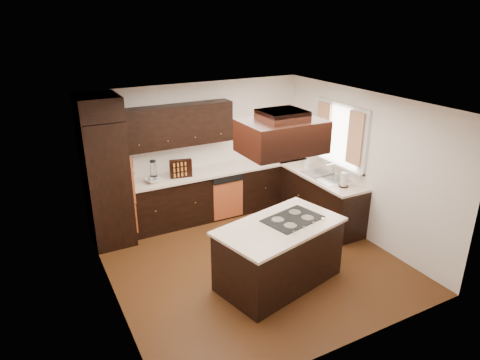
# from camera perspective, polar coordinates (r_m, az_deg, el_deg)

# --- Properties ---
(floor) EXTENTS (4.20, 4.20, 0.02)m
(floor) POSITION_cam_1_polar(r_m,az_deg,el_deg) (6.86, 1.64, -10.85)
(floor) COLOR #5C3316
(floor) RESTS_ON ground
(ceiling) EXTENTS (4.20, 4.20, 0.02)m
(ceiling) POSITION_cam_1_polar(r_m,az_deg,el_deg) (5.91, 1.90, 10.28)
(ceiling) COLOR silver
(ceiling) RESTS_ON ground
(wall_back) EXTENTS (4.20, 0.02, 2.50)m
(wall_back) POSITION_cam_1_polar(r_m,az_deg,el_deg) (8.06, -5.68, 4.02)
(wall_back) COLOR silver
(wall_back) RESTS_ON ground
(wall_front) EXTENTS (4.20, 0.02, 2.50)m
(wall_front) POSITION_cam_1_polar(r_m,az_deg,el_deg) (4.76, 14.61, -9.71)
(wall_front) COLOR silver
(wall_front) RESTS_ON ground
(wall_left) EXTENTS (0.02, 4.20, 2.50)m
(wall_left) POSITION_cam_1_polar(r_m,az_deg,el_deg) (5.62, -17.34, -4.91)
(wall_left) COLOR silver
(wall_left) RESTS_ON ground
(wall_right) EXTENTS (0.02, 4.20, 2.50)m
(wall_right) POSITION_cam_1_polar(r_m,az_deg,el_deg) (7.48, 15.96, 1.87)
(wall_right) COLOR silver
(wall_right) RESTS_ON ground
(oven_column) EXTENTS (0.65, 0.75, 2.12)m
(oven_column) POSITION_cam_1_polar(r_m,az_deg,el_deg) (7.30, -17.33, -0.38)
(oven_column) COLOR black
(oven_column) RESTS_ON floor
(wall_oven_face) EXTENTS (0.05, 0.62, 0.78)m
(wall_oven_face) POSITION_cam_1_polar(r_m,az_deg,el_deg) (7.34, -14.73, 0.53)
(wall_oven_face) COLOR #BF572D
(wall_oven_face) RESTS_ON oven_column
(base_cabinets_back) EXTENTS (2.93, 0.60, 0.88)m
(base_cabinets_back) POSITION_cam_1_polar(r_m,az_deg,el_deg) (8.09, -4.40, -2.01)
(base_cabinets_back) COLOR black
(base_cabinets_back) RESTS_ON floor
(base_cabinets_right) EXTENTS (0.60, 2.40, 0.88)m
(base_cabinets_right) POSITION_cam_1_polar(r_m,az_deg,el_deg) (8.21, 9.55, -1.89)
(base_cabinets_right) COLOR black
(base_cabinets_right) RESTS_ON floor
(countertop_back) EXTENTS (2.93, 0.63, 0.04)m
(countertop_back) POSITION_cam_1_polar(r_m,az_deg,el_deg) (7.91, -4.45, 1.01)
(countertop_back) COLOR beige
(countertop_back) RESTS_ON base_cabinets_back
(countertop_right) EXTENTS (0.63, 2.40, 0.04)m
(countertop_right) POSITION_cam_1_polar(r_m,az_deg,el_deg) (8.03, 9.66, 1.10)
(countertop_right) COLOR beige
(countertop_right) RESTS_ON base_cabinets_right
(upper_cabinets) EXTENTS (2.00, 0.34, 0.72)m
(upper_cabinets) POSITION_cam_1_polar(r_m,az_deg,el_deg) (7.60, -8.32, 7.21)
(upper_cabinets) COLOR black
(upper_cabinets) RESTS_ON wall_back
(dishwasher_front) EXTENTS (0.60, 0.05, 0.72)m
(dishwasher_front) POSITION_cam_1_polar(r_m,az_deg,el_deg) (7.97, -1.61, -2.65)
(dishwasher_front) COLOR #BF572D
(dishwasher_front) RESTS_ON floor
(window_frame) EXTENTS (0.06, 1.32, 1.12)m
(window_frame) POSITION_cam_1_polar(r_m,az_deg,el_deg) (7.72, 13.27, 5.85)
(window_frame) COLOR silver
(window_frame) RESTS_ON wall_right
(window_pane) EXTENTS (0.00, 1.20, 1.00)m
(window_pane) POSITION_cam_1_polar(r_m,az_deg,el_deg) (7.74, 13.43, 5.88)
(window_pane) COLOR white
(window_pane) RESTS_ON wall_right
(curtain_left) EXTENTS (0.02, 0.34, 0.90)m
(curtain_left) POSITION_cam_1_polar(r_m,az_deg,el_deg) (7.37, 15.06, 5.35)
(curtain_left) COLOR beige
(curtain_left) RESTS_ON wall_right
(curtain_right) EXTENTS (0.02, 0.34, 0.90)m
(curtain_right) POSITION_cam_1_polar(r_m,az_deg,el_deg) (7.98, 11.01, 6.91)
(curtain_right) COLOR beige
(curtain_right) RESTS_ON wall_right
(sink_rim) EXTENTS (0.52, 0.84, 0.01)m
(sink_rim) POSITION_cam_1_polar(r_m,az_deg,el_deg) (7.78, 11.31, 0.49)
(sink_rim) COLOR silver
(sink_rim) RESTS_ON countertop_right
(island) EXTENTS (1.88, 1.30, 0.88)m
(island) POSITION_cam_1_polar(r_m,az_deg,el_deg) (6.19, 5.20, -9.93)
(island) COLOR black
(island) RESTS_ON floor
(island_top) EXTENTS (1.96, 1.38, 0.04)m
(island_top) POSITION_cam_1_polar(r_m,az_deg,el_deg) (5.96, 5.34, -6.15)
(island_top) COLOR beige
(island_top) RESTS_ON island
(cooktop) EXTENTS (0.91, 0.71, 0.01)m
(cooktop) POSITION_cam_1_polar(r_m,az_deg,el_deg) (6.12, 7.03, -5.17)
(cooktop) COLOR black
(cooktop) RESTS_ON island_top
(range_hood) EXTENTS (1.05, 0.72, 0.42)m
(range_hood) POSITION_cam_1_polar(r_m,az_deg,el_deg) (5.58, 5.57, 5.83)
(range_hood) COLOR black
(range_hood) RESTS_ON ceiling
(hood_duct) EXTENTS (0.55, 0.50, 0.13)m
(hood_duct) POSITION_cam_1_polar(r_m,az_deg,el_deg) (5.52, 5.68, 8.58)
(hood_duct) COLOR black
(hood_duct) RESTS_ON ceiling
(blender_base) EXTENTS (0.15, 0.15, 0.10)m
(blender_base) POSITION_cam_1_polar(r_m,az_deg,el_deg) (7.54, -11.39, 0.16)
(blender_base) COLOR silver
(blender_base) RESTS_ON countertop_back
(blender_pitcher) EXTENTS (0.13, 0.13, 0.26)m
(blender_pitcher) POSITION_cam_1_polar(r_m,az_deg,el_deg) (7.47, -11.49, 1.45)
(blender_pitcher) COLOR silver
(blender_pitcher) RESTS_ON blender_base
(spice_rack) EXTENTS (0.40, 0.17, 0.32)m
(spice_rack) POSITION_cam_1_polar(r_m,az_deg,el_deg) (7.62, -7.90, 1.53)
(spice_rack) COLOR black
(spice_rack) RESTS_ON countertop_back
(mixing_bowl) EXTENTS (0.33, 0.33, 0.07)m
(mixing_bowl) POSITION_cam_1_polar(r_m,az_deg,el_deg) (7.51, -11.48, -0.04)
(mixing_bowl) COLOR silver
(mixing_bowl) RESTS_ON countertop_back
(soap_bottle) EXTENTS (0.12, 0.12, 0.22)m
(soap_bottle) POSITION_cam_1_polar(r_m,az_deg,el_deg) (8.13, 9.05, 2.35)
(soap_bottle) COLOR silver
(soap_bottle) RESTS_ON countertop_right
(paper_towel) EXTENTS (0.14, 0.14, 0.25)m
(paper_towel) POSITION_cam_1_polar(r_m,az_deg,el_deg) (7.34, 13.70, 0.02)
(paper_towel) COLOR silver
(paper_towel) RESTS_ON countertop_right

